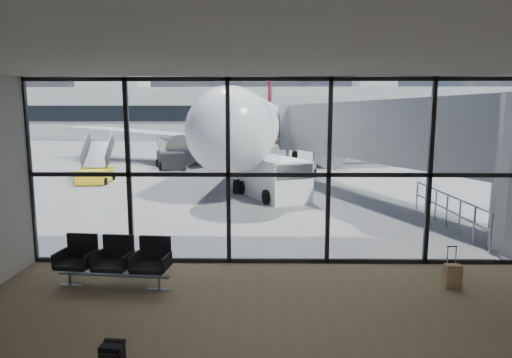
{
  "coord_description": "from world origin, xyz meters",
  "views": [
    {
      "loc": [
        -0.39,
        -10.14,
        3.59
      ],
      "look_at": [
        -0.58,
        3.0,
        1.65
      ],
      "focal_mm": 30.0,
      "sensor_mm": 36.0,
      "label": 1
    }
  ],
  "objects_px": {
    "service_van": "(273,177)",
    "seating_row": "(116,259)",
    "suitcase": "(453,276)",
    "airliner": "(259,125)",
    "mobile_stairs": "(96,173)",
    "belt_loader": "(170,158)"
  },
  "relations": [
    {
      "from": "service_van",
      "to": "seating_row",
      "type": "bearing_deg",
      "value": -134.7
    },
    {
      "from": "suitcase",
      "to": "airliner",
      "type": "xyz_separation_m",
      "value": [
        -4.23,
        25.28,
        2.65
      ]
    },
    {
      "from": "service_van",
      "to": "mobile_stairs",
      "type": "bearing_deg",
      "value": 130.97
    },
    {
      "from": "seating_row",
      "to": "suitcase",
      "type": "height_order",
      "value": "seating_row"
    },
    {
      "from": "suitcase",
      "to": "airliner",
      "type": "bearing_deg",
      "value": 97.25
    },
    {
      "from": "service_van",
      "to": "mobile_stairs",
      "type": "distance_m",
      "value": 10.53
    },
    {
      "from": "service_van",
      "to": "mobile_stairs",
      "type": "height_order",
      "value": "mobile_stairs"
    },
    {
      "from": "suitcase",
      "to": "belt_loader",
      "type": "relative_size",
      "value": 0.19
    },
    {
      "from": "belt_loader",
      "to": "mobile_stairs",
      "type": "distance_m",
      "value": 7.13
    },
    {
      "from": "seating_row",
      "to": "mobile_stairs",
      "type": "height_order",
      "value": "mobile_stairs"
    },
    {
      "from": "seating_row",
      "to": "belt_loader",
      "type": "xyz_separation_m",
      "value": [
        -3.33,
        20.92,
        0.08
      ]
    },
    {
      "from": "airliner",
      "to": "service_van",
      "type": "height_order",
      "value": "airliner"
    },
    {
      "from": "belt_loader",
      "to": "seating_row",
      "type": "bearing_deg",
      "value": -100.21
    },
    {
      "from": "airliner",
      "to": "service_van",
      "type": "distance_m",
      "value": 15.37
    },
    {
      "from": "suitcase",
      "to": "belt_loader",
      "type": "distance_m",
      "value": 23.43
    },
    {
      "from": "suitcase",
      "to": "mobile_stairs",
      "type": "xyz_separation_m",
      "value": [
        -13.11,
        14.36,
        0.24
      ]
    },
    {
      "from": "seating_row",
      "to": "mobile_stairs",
      "type": "xyz_separation_m",
      "value": [
        -5.99,
        14.31,
        -0.08
      ]
    },
    {
      "from": "seating_row",
      "to": "suitcase",
      "type": "xyz_separation_m",
      "value": [
        7.11,
        -0.05,
        -0.32
      ]
    },
    {
      "from": "suitcase",
      "to": "mobile_stairs",
      "type": "relative_size",
      "value": 0.28
    },
    {
      "from": "service_van",
      "to": "belt_loader",
      "type": "relative_size",
      "value": 0.98
    },
    {
      "from": "mobile_stairs",
      "to": "belt_loader",
      "type": "bearing_deg",
      "value": 61.65
    },
    {
      "from": "belt_loader",
      "to": "mobile_stairs",
      "type": "height_order",
      "value": "mobile_stairs"
    }
  ]
}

